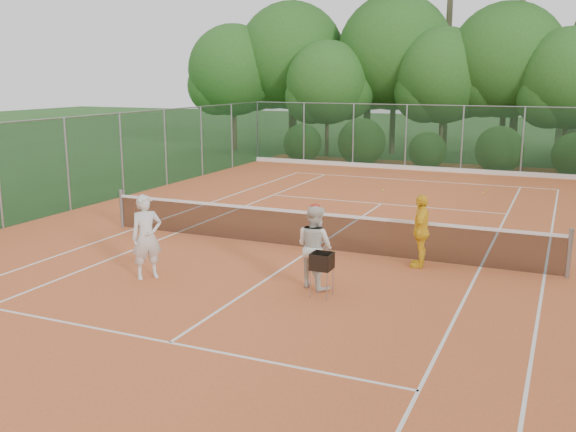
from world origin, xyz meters
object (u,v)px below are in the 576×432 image
Objects in this scene: player_yellow at (421,231)px; player_white at (147,237)px; player_center_grp at (315,246)px; ball_hopper at (322,262)px.

player_white is at bearing -62.52° from player_yellow.
player_white is 3.64m from player_center_grp.
player_center_grp is at bearing 109.70° from ball_hopper.
ball_hopper is (0.35, -0.50, -0.16)m from player_center_grp.
player_white reaches higher than player_yellow.
ball_hopper is at bearing -29.34° from player_yellow.
player_white is at bearing -166.05° from player_center_grp.
player_center_grp is 2.89m from player_yellow.
player_yellow reaches higher than ball_hopper.
player_center_grp reaches higher than ball_hopper.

